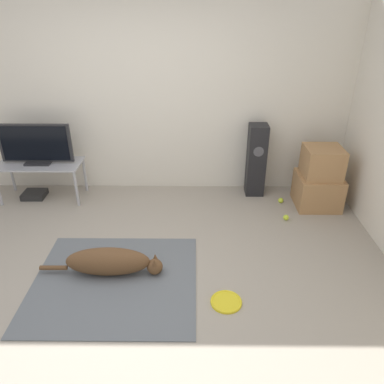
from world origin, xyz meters
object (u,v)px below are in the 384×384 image
dog (111,262)px  tv (35,145)px  frisbee (226,302)px  tennis_ball_near_speaker (281,200)px  tv_stand (40,167)px  floor_speaker (256,160)px  game_console (35,194)px  cardboard_box_upper (322,162)px  cardboard_box_lower (317,190)px  tennis_ball_by_boxes (286,217)px

dog → tv: (-1.17, 1.52, 0.60)m
frisbee → tennis_ball_near_speaker: size_ratio=4.16×
tv_stand → tennis_ball_near_speaker: tv_stand is taller
tv_stand → tennis_ball_near_speaker: size_ratio=15.74×
floor_speaker → game_console: 2.95m
frisbee → tv_stand: size_ratio=0.26×
cardboard_box_upper → floor_speaker: bearing=156.6°
dog → tennis_ball_near_speaker: bearing=36.4°
cardboard_box_lower → tennis_ball_by_boxes: size_ratio=7.97×
tennis_ball_near_speaker → game_console: 3.22m
floor_speaker → tv_stand: (-2.76, -0.16, -0.04)m
tv → game_console: (-0.15, 0.01, -0.70)m
cardboard_box_upper → tennis_ball_by_boxes: size_ratio=6.64×
cardboard_box_upper → tennis_ball_by_boxes: (-0.45, -0.37, -0.56)m
cardboard_box_lower → tennis_ball_near_speaker: (-0.43, 0.05, -0.17)m
dog → tv: tv is taller
tv → dog: bearing=-52.4°
frisbee → tv_stand: (-2.24, 1.89, 0.42)m
dog → tennis_ball_by_boxes: size_ratio=17.74×
dog → game_console: size_ratio=4.10×
cardboard_box_upper → game_console: bearing=177.3°
tv_stand → tennis_ball_by_boxes: size_ratio=15.74×
cardboard_box_upper → frisbee: bearing=-126.1°
floor_speaker → tennis_ball_near_speaker: size_ratio=14.37×
dog → tennis_ball_near_speaker: size_ratio=17.74×
floor_speaker → tennis_ball_by_boxes: 0.87m
cardboard_box_lower → tv_stand: size_ratio=0.51×
floor_speaker → tv_stand: 2.76m
cardboard_box_lower → cardboard_box_upper: cardboard_box_upper is taller
cardboard_box_lower → tv: 3.54m
cardboard_box_upper → tv_stand: 3.50m
tennis_ball_by_boxes → tennis_ball_near_speaker: size_ratio=1.00×
tv_stand → dog: bearing=-52.3°
tennis_ball_near_speaker → tv_stand: bearing=177.8°
frisbee → tennis_ball_near_speaker: tennis_ball_near_speaker is taller
cardboard_box_lower → tennis_ball_by_boxes: (-0.45, -0.37, -0.17)m
tv_stand → tennis_ball_by_boxes: (3.05, -0.53, -0.40)m
dog → cardboard_box_lower: size_ratio=2.23×
tv_stand → tv: bearing=90.0°
floor_speaker → tennis_ball_by_boxes: bearing=-67.1°
frisbee → game_console: game_console is taller
cardboard_box_lower → game_console: 3.66m
cardboard_box_lower → game_console: size_ratio=1.84×
tv → tennis_ball_by_boxes: size_ratio=13.50×
game_console → cardboard_box_lower: bearing=-2.7°
tv → game_console: 0.72m
cardboard_box_lower → tv: size_ratio=0.59×
dog → cardboard_box_lower: (2.33, 1.35, 0.06)m
dog → floor_speaker: 2.33m
game_console → tv: bearing=-2.7°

